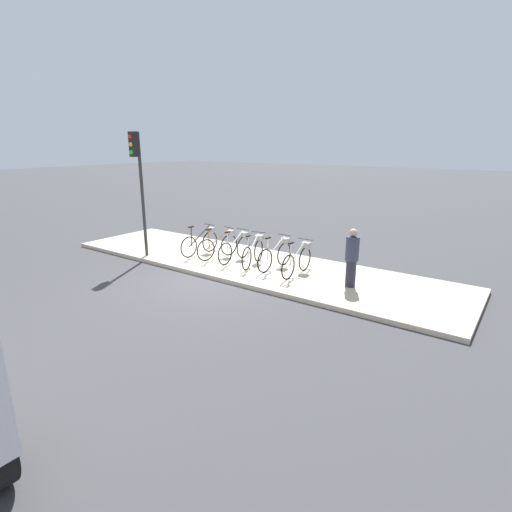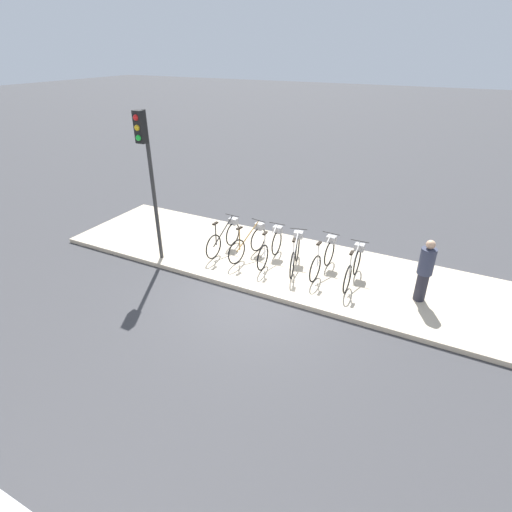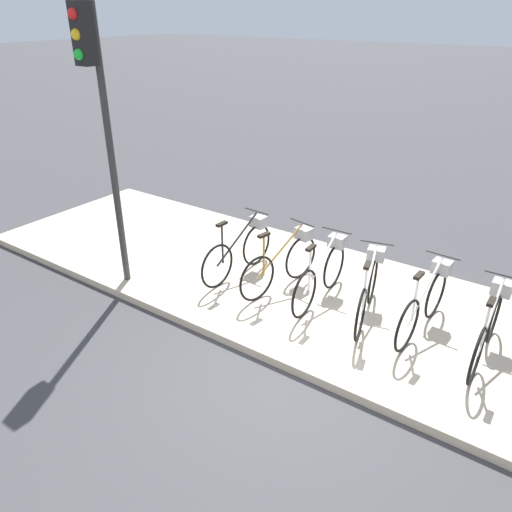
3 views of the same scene
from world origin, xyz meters
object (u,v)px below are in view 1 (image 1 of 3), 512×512
(pedestrian, at_px, (352,257))
(parked_bicycle_2, at_px, (236,247))
(parked_bicycle_0, at_px, (202,241))
(parked_bicycle_3, at_px, (254,251))
(parked_bicycle_4, at_px, (277,254))
(traffic_light, at_px, (138,169))
(parked_bicycle_5, at_px, (298,259))
(parked_bicycle_1, at_px, (220,244))

(pedestrian, bearing_deg, parked_bicycle_2, 177.62)
(parked_bicycle_0, relative_size, parked_bicycle_3, 1.02)
(parked_bicycle_4, relative_size, traffic_light, 0.42)
(parked_bicycle_2, height_order, parked_bicycle_4, same)
(parked_bicycle_2, relative_size, traffic_light, 0.42)
(parked_bicycle_3, height_order, pedestrian, pedestrian)
(parked_bicycle_4, bearing_deg, parked_bicycle_5, -8.98)
(parked_bicycle_0, relative_size, parked_bicycle_1, 1.01)
(parked_bicycle_3, height_order, traffic_light, traffic_light)
(parked_bicycle_1, distance_m, parked_bicycle_2, 0.65)
(parked_bicycle_2, relative_size, pedestrian, 1.09)
(parked_bicycle_5, bearing_deg, parked_bicycle_4, 171.02)
(parked_bicycle_3, distance_m, parked_bicycle_4, 0.76)
(pedestrian, bearing_deg, parked_bicycle_3, 177.94)
(parked_bicycle_0, xyz_separation_m, parked_bicycle_5, (3.73, -0.01, 0.00))
(parked_bicycle_0, bearing_deg, traffic_light, -136.05)
(parked_bicycle_0, height_order, parked_bicycle_4, same)
(parked_bicycle_0, xyz_separation_m, parked_bicycle_2, (1.44, 0.05, 0.00))
(traffic_light, bearing_deg, parked_bicycle_3, 20.45)
(parked_bicycle_4, distance_m, traffic_light, 5.11)
(parked_bicycle_4, bearing_deg, pedestrian, -5.50)
(parked_bicycle_1, relative_size, parked_bicycle_2, 0.99)
(parked_bicycle_0, bearing_deg, parked_bicycle_3, 0.04)
(parked_bicycle_1, relative_size, traffic_light, 0.42)
(parked_bicycle_5, relative_size, pedestrian, 1.09)
(parked_bicycle_3, distance_m, pedestrian, 3.20)
(parked_bicycle_4, relative_size, pedestrian, 1.09)
(parked_bicycle_2, distance_m, traffic_light, 3.92)
(traffic_light, bearing_deg, parked_bicycle_2, 25.98)
(parked_bicycle_1, distance_m, parked_bicycle_4, 2.13)
(parked_bicycle_2, bearing_deg, traffic_light, -154.02)
(parked_bicycle_2, distance_m, parked_bicycle_4, 1.48)
(parked_bicycle_0, distance_m, parked_bicycle_4, 2.92)
(parked_bicycle_1, bearing_deg, parked_bicycle_5, -0.61)
(parked_bicycle_2, xyz_separation_m, parked_bicycle_3, (0.73, -0.05, 0.00))
(parked_bicycle_3, bearing_deg, pedestrian, -2.06)
(parked_bicycle_0, relative_size, traffic_light, 0.42)
(pedestrian, bearing_deg, parked_bicycle_0, 178.79)
(parked_bicycle_0, height_order, parked_bicycle_5, same)
(pedestrian, relative_size, traffic_light, 0.39)
(parked_bicycle_3, height_order, parked_bicycle_4, same)
(parked_bicycle_5, xyz_separation_m, traffic_light, (-5.10, -1.31, 2.38))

